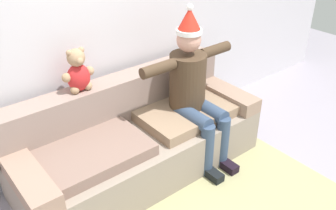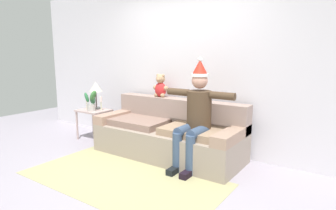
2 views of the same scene
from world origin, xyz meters
name	(u,v)px [view 1 (image 1 of 2)]	position (x,y,z in m)	size (l,w,h in m)	color
back_wall	(97,17)	(0.00, 1.55, 1.35)	(7.00, 0.10, 2.70)	silver
couch	(136,139)	(0.00, 1.02, 0.33)	(2.29, 0.90, 0.85)	gray
person_seated	(194,87)	(0.55, 0.85, 0.76)	(1.02, 0.77, 1.50)	#483423
teddy_bear	(78,72)	(-0.36, 1.30, 1.02)	(0.29, 0.17, 0.38)	red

